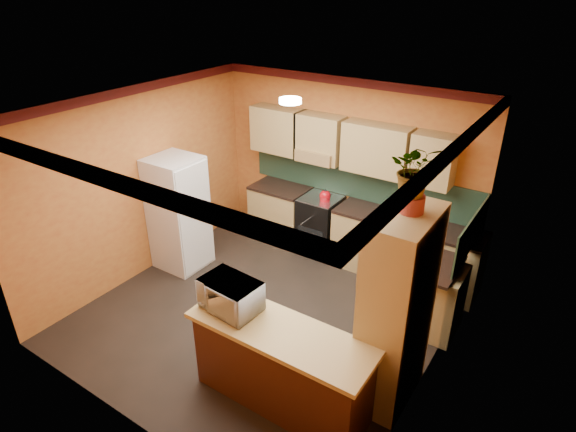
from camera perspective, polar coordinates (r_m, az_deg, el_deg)
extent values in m
plane|color=black|center=(6.42, -2.79, -11.42)|extent=(4.20, 4.20, 0.00)
cube|color=white|center=(5.20, -3.45, 12.64)|extent=(4.20, 4.20, 0.04)
cube|color=#BE7B33|center=(7.32, 6.75, 5.66)|extent=(4.20, 0.04, 2.70)
cube|color=#BE7B33|center=(4.45, -19.64, -11.07)|extent=(4.20, 0.04, 2.70)
cube|color=#BE7B33|center=(7.04, -17.01, 3.74)|extent=(0.04, 4.20, 2.70)
cube|color=#BE7B33|center=(4.89, 17.27, -6.93)|extent=(0.04, 4.20, 2.70)
cube|color=#1F3A2C|center=(7.28, 8.39, 4.01)|extent=(3.70, 0.02, 0.53)
cube|color=#1F3A2C|center=(6.17, 20.97, -1.94)|extent=(0.02, 1.40, 0.53)
cube|color=tan|center=(6.99, 7.03, 8.52)|extent=(3.10, 0.34, 0.70)
cylinder|color=white|center=(5.69, 0.27, 13.50)|extent=(0.26, 0.26, 0.06)
cube|color=tan|center=(7.31, 8.05, -2.37)|extent=(3.65, 0.60, 0.88)
cube|color=black|center=(7.10, 8.28, 0.88)|extent=(3.65, 0.62, 0.04)
cube|color=black|center=(7.55, 3.81, -1.00)|extent=(0.58, 0.58, 0.91)
cube|color=silver|center=(6.83, 14.13, -0.45)|extent=(0.48, 0.40, 0.03)
cube|color=tan|center=(6.20, 16.12, -9.15)|extent=(0.60, 0.80, 0.88)
cube|color=black|center=(5.94, 16.67, -5.55)|extent=(0.62, 0.80, 0.04)
cube|color=silver|center=(7.17, -12.84, 0.31)|extent=(0.68, 0.66, 1.70)
cube|color=tan|center=(4.86, 12.73, -10.92)|extent=(0.48, 0.90, 2.10)
cylinder|color=maroon|center=(4.32, 14.47, 1.42)|extent=(0.22, 0.22, 0.16)
imported|color=tan|center=(4.20, 14.96, 5.33)|extent=(0.53, 0.50, 0.47)
cube|color=#441E0F|center=(5.04, -0.84, -17.65)|extent=(1.80, 0.55, 0.88)
cube|color=tan|center=(4.73, -0.88, -13.62)|extent=(1.90, 0.65, 0.05)
imported|color=silver|center=(4.91, -6.87, -9.28)|extent=(0.62, 0.45, 0.33)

